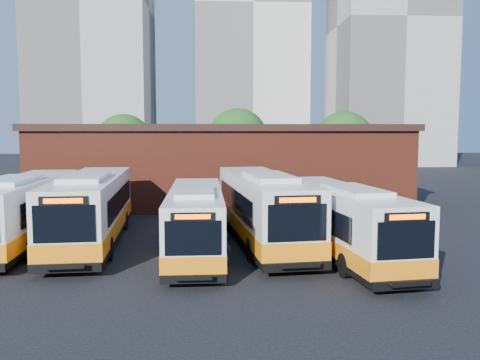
{
  "coord_description": "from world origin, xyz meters",
  "views": [
    {
      "loc": [
        -0.69,
        -21.63,
        5.96
      ],
      "look_at": [
        0.78,
        6.22,
        3.22
      ],
      "focal_mm": 38.0,
      "sensor_mm": 36.0,
      "label": 1
    }
  ],
  "objects": [
    {
      "name": "transit_worker",
      "position": [
        -0.23,
        -1.16,
        0.94
      ],
      "size": [
        0.67,
        0.8,
        1.89
      ],
      "primitive_type": "imported",
      "rotation": [
        0.0,
        0.0,
        1.21
      ],
      "color": "#131D38",
      "rests_on": "ground"
    },
    {
      "name": "bus_farwest",
      "position": [
        -10.62,
        5.13,
        1.66
      ],
      "size": [
        3.25,
        13.48,
        3.65
      ],
      "rotation": [
        0.0,
        0.0,
        0.04
      ],
      "color": "white",
      "rests_on": "ground"
    },
    {
      "name": "bus_west",
      "position": [
        -7.09,
        5.13,
        1.72
      ],
      "size": [
        3.86,
        14.06,
        3.79
      ],
      "rotation": [
        0.0,
        0.0,
        0.07
      ],
      "color": "white",
      "rests_on": "ground"
    },
    {
      "name": "depot_building",
      "position": [
        0.0,
        20.0,
        3.26
      ],
      "size": [
        28.6,
        12.6,
        6.4
      ],
      "color": "maroon",
      "rests_on": "ground"
    },
    {
      "name": "tower_center",
      "position": [
        7.0,
        86.0,
        30.34
      ],
      "size": [
        22.0,
        20.0,
        61.2
      ],
      "color": "beige",
      "rests_on": "ground"
    },
    {
      "name": "ground",
      "position": [
        0.0,
        0.0,
        0.0
      ],
      "size": [
        220.0,
        220.0,
        0.0
      ],
      "primitive_type": "plane",
      "color": "black"
    },
    {
      "name": "tree_east",
      "position": [
        13.0,
        31.0,
        4.83
      ],
      "size": [
        6.24,
        6.24,
        7.96
      ],
      "color": "#382314",
      "rests_on": "ground"
    },
    {
      "name": "tree_west",
      "position": [
        -10.0,
        32.0,
        4.64
      ],
      "size": [
        6.0,
        6.0,
        7.65
      ],
      "color": "#382314",
      "rests_on": "ground"
    },
    {
      "name": "bus_mideast",
      "position": [
        1.9,
        4.82,
        1.73
      ],
      "size": [
        4.37,
        14.14,
        3.8
      ],
      "rotation": [
        0.0,
        0.0,
        0.11
      ],
      "color": "white",
      "rests_on": "ground"
    },
    {
      "name": "bus_east",
      "position": [
        5.36,
        1.76,
        1.57
      ],
      "size": [
        4.18,
        12.85,
        3.45
      ],
      "rotation": [
        0.0,
        0.0,
        0.13
      ],
      "color": "white",
      "rests_on": "ground"
    },
    {
      "name": "tower_right",
      "position": [
        30.0,
        68.0,
        24.34
      ],
      "size": [
        18.0,
        18.0,
        49.2
      ],
      "color": "#AAA59C",
      "rests_on": "ground"
    },
    {
      "name": "tower_left",
      "position": [
        -22.0,
        72.0,
        27.84
      ],
      "size": [
        20.0,
        18.0,
        56.2
      ],
      "color": "#AAA59C",
      "rests_on": "ground"
    },
    {
      "name": "bus_midwest",
      "position": [
        -1.56,
        2.72,
        1.5
      ],
      "size": [
        2.72,
        12.18,
        3.3
      ],
      "rotation": [
        0.0,
        0.0,
        0.02
      ],
      "color": "white",
      "rests_on": "ground"
    },
    {
      "name": "tree_mid",
      "position": [
        2.0,
        34.0,
        5.08
      ],
      "size": [
        6.56,
        6.56,
        8.36
      ],
      "color": "#382314",
      "rests_on": "ground"
    }
  ]
}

